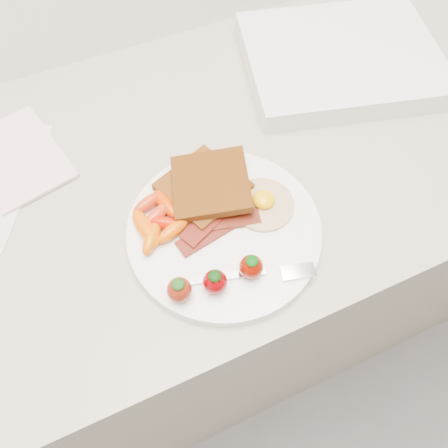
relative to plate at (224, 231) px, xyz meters
name	(u,v)px	position (x,y,z in m)	size (l,w,h in m)	color
counter	(192,281)	(-0.02, 0.14, -0.46)	(2.00, 0.60, 0.90)	gray
plate	(224,231)	(0.00, 0.00, 0.00)	(0.27, 0.27, 0.02)	white
toast_lower	(203,187)	(0.00, 0.07, 0.02)	(0.10, 0.10, 0.01)	#3C1C08
toast_upper	(211,184)	(0.01, 0.06, 0.03)	(0.11, 0.11, 0.01)	#321904
fried_egg	(263,203)	(0.07, 0.01, 0.01)	(0.11, 0.11, 0.02)	beige
bacon_strips	(216,223)	(-0.01, 0.01, 0.01)	(0.13, 0.08, 0.01)	#49100E
baby_carrots	(157,221)	(-0.08, 0.04, 0.02)	(0.08, 0.10, 0.02)	red
strawberries	(215,279)	(-0.05, -0.07, 0.03)	(0.13, 0.04, 0.04)	maroon
fork	(258,274)	(0.01, -0.08, 0.01)	(0.17, 0.07, 0.00)	silver
notepad	(18,157)	(-0.24, 0.25, 0.00)	(0.12, 0.18, 0.01)	silver
appliance	(341,59)	(0.33, 0.23, 0.01)	(0.33, 0.27, 0.04)	white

